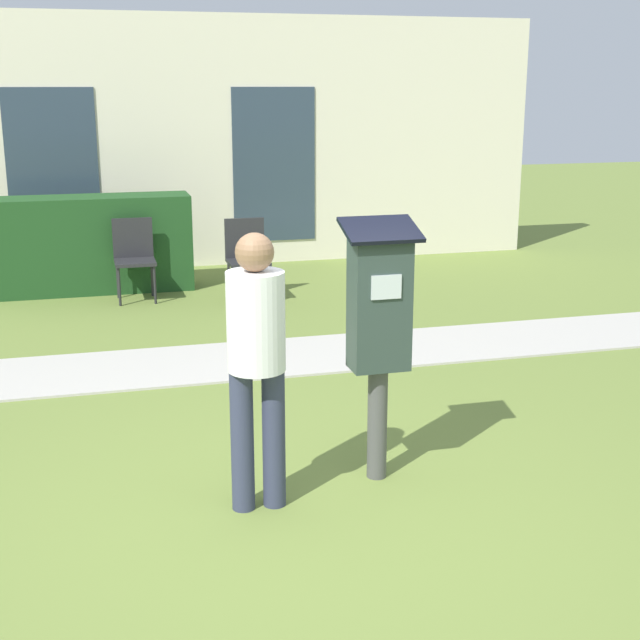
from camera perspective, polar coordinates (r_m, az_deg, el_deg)
name	(u,v)px	position (r m, az deg, el deg)	size (l,w,h in m)	color
ground_plane	(306,519)	(5.07, -0.89, -12.59)	(40.00, 40.00, 0.00)	olive
sidewalk	(222,362)	(7.76, -6.26, -2.67)	(12.00, 1.10, 0.02)	#B7B2A8
building_facade	(165,144)	(11.80, -9.90, 11.07)	(10.00, 0.26, 3.20)	beige
parking_meter	(379,317)	(5.23, 3.81, 0.22)	(0.44, 0.31, 1.59)	#4C4C4C
person_standing	(256,351)	(4.87, -4.09, -1.98)	(0.32, 0.32, 1.58)	#333851
outdoor_chair_left	(134,253)	(10.10, -11.82, 4.25)	(0.44, 0.44, 0.90)	#262628
outdoor_chair_middle	(247,253)	(9.91, -4.72, 4.31)	(0.44, 0.44, 0.90)	#262628
hedge_row	(88,244)	(10.62, -14.64, 4.71)	(2.35, 0.60, 1.10)	#1E471E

